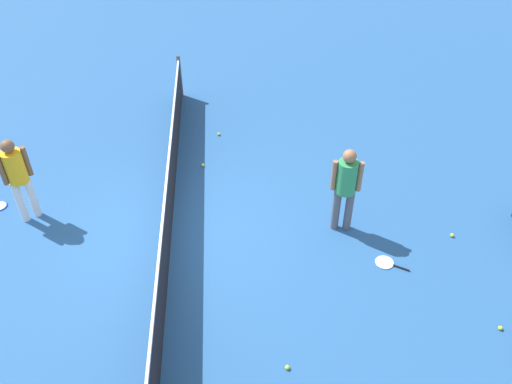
% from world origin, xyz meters
% --- Properties ---
extents(ground_plane, '(40.00, 40.00, 0.00)m').
position_xyz_m(ground_plane, '(0.00, 0.00, 0.00)').
color(ground_plane, '#265693').
extents(court_net, '(10.09, 0.09, 1.07)m').
position_xyz_m(court_net, '(0.00, 0.00, 0.50)').
color(court_net, '#4C4C51').
rests_on(court_net, ground_plane).
extents(player_near_side, '(0.39, 0.53, 1.70)m').
position_xyz_m(player_near_side, '(-0.04, -3.05, 1.01)').
color(player_near_side, '#595960').
rests_on(player_near_side, ground_plane).
extents(player_far_side, '(0.47, 0.48, 1.70)m').
position_xyz_m(player_far_side, '(0.62, 2.58, 1.01)').
color(player_far_side, white).
rests_on(player_far_side, ground_plane).
extents(tennis_racket_near_player, '(0.44, 0.59, 0.03)m').
position_xyz_m(tennis_racket_near_player, '(-0.97, -3.66, 0.01)').
color(tennis_racket_near_player, white).
rests_on(tennis_racket_near_player, ground_plane).
extents(tennis_ball_near_player, '(0.07, 0.07, 0.07)m').
position_xyz_m(tennis_ball_near_player, '(1.98, -0.55, 0.03)').
color(tennis_ball_near_player, '#C6E033').
rests_on(tennis_ball_near_player, ground_plane).
extents(tennis_ball_by_net, '(0.07, 0.07, 0.07)m').
position_xyz_m(tennis_ball_by_net, '(3.13, -0.90, 0.03)').
color(tennis_ball_by_net, '#C6E033').
rests_on(tennis_ball_by_net, ground_plane).
extents(tennis_ball_midcourt, '(0.07, 0.07, 0.07)m').
position_xyz_m(tennis_ball_midcourt, '(-0.41, -4.99, 0.03)').
color(tennis_ball_midcourt, '#C6E033').
rests_on(tennis_ball_midcourt, ground_plane).
extents(tennis_ball_baseline, '(0.07, 0.07, 0.07)m').
position_xyz_m(tennis_ball_baseline, '(-2.84, -1.77, 0.03)').
color(tennis_ball_baseline, '#C6E033').
rests_on(tennis_ball_baseline, ground_plane).
extents(tennis_ball_stray_left, '(0.07, 0.07, 0.07)m').
position_xyz_m(tennis_ball_stray_left, '(-2.40, -5.01, 0.03)').
color(tennis_ball_stray_left, '#C6E033').
rests_on(tennis_ball_stray_left, ground_plane).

